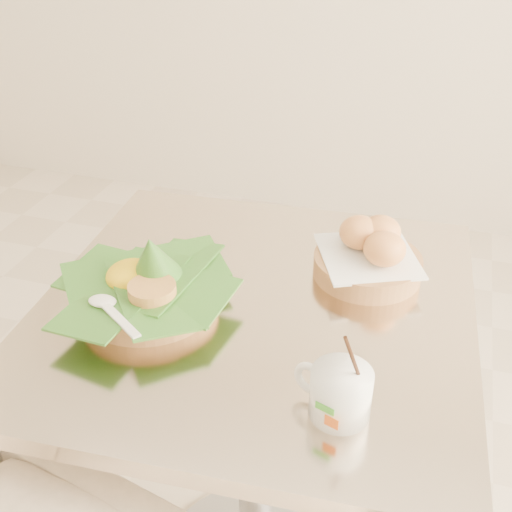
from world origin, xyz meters
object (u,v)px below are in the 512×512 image
(rice_basket, at_px, (147,284))
(cafe_table, at_px, (256,401))
(bread_basket, at_px, (370,255))
(coffee_mug, at_px, (339,392))

(rice_basket, bearing_deg, cafe_table, 17.36)
(bread_basket, xyz_separation_m, coffee_mug, (0.01, -0.34, -0.00))
(coffee_mug, bearing_deg, cafe_table, 131.05)
(cafe_table, relative_size, rice_basket, 2.66)
(cafe_table, bearing_deg, rice_basket, -162.64)
(bread_basket, distance_m, coffee_mug, 0.34)
(rice_basket, height_order, coffee_mug, rice_basket)
(bread_basket, bearing_deg, cafe_table, -138.61)
(rice_basket, relative_size, bread_basket, 1.34)
(cafe_table, relative_size, bread_basket, 3.57)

